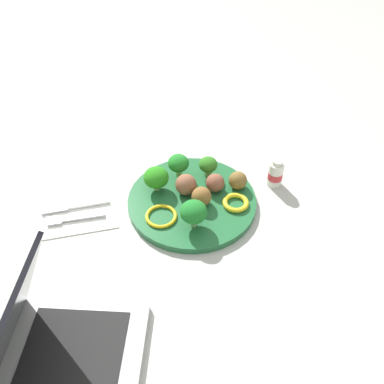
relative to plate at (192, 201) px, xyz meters
name	(u,v)px	position (x,y,z in m)	size (l,w,h in m)	color
ground_plane	(192,204)	(0.00, 0.00, -0.01)	(4.00, 4.00, 0.00)	#B2B2AD
plate	(192,201)	(0.00, 0.00, 0.00)	(0.28, 0.28, 0.02)	#236638
broccoli_floret_mid_right	(208,165)	(-0.05, -0.07, 0.04)	(0.04, 0.04, 0.05)	#99BA73
broccoli_floret_back_left	(178,163)	(0.01, -0.08, 0.04)	(0.05, 0.05, 0.06)	#95CE73
broccoli_floret_near_rim	(194,212)	(0.02, 0.08, 0.05)	(0.05, 0.05, 0.06)	#8CBC78
broccoli_floret_front_right	(156,178)	(0.07, -0.05, 0.04)	(0.06, 0.06, 0.06)	#A5BE80
meatball_back_left	(215,183)	(-0.06, -0.02, 0.03)	(0.04, 0.04, 0.04)	brown
meatball_far_rim	(238,180)	(-0.11, -0.01, 0.03)	(0.04, 0.04, 0.04)	brown
meatball_front_left	(201,197)	(-0.02, 0.02, 0.03)	(0.04, 0.04, 0.04)	brown
meatball_near_rim	(186,185)	(0.01, -0.02, 0.03)	(0.05, 0.05, 0.05)	brown
pepper_ring_mid_right	(161,216)	(0.08, 0.04, 0.01)	(0.07, 0.07, 0.01)	yellow
pepper_ring_front_right	(236,203)	(-0.09, 0.04, 0.01)	(0.06, 0.06, 0.01)	yellow
napkin	(76,213)	(0.25, -0.03, -0.01)	(0.17, 0.12, 0.01)	white
fork	(72,218)	(0.26, -0.01, 0.00)	(0.12, 0.02, 0.01)	silver
knife	(72,206)	(0.26, -0.05, 0.00)	(0.15, 0.02, 0.01)	white
yogurt_bottle	(276,174)	(-0.20, -0.02, 0.02)	(0.03, 0.03, 0.07)	white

